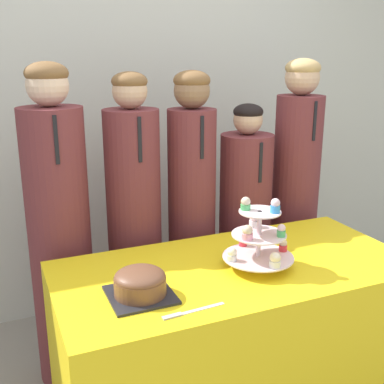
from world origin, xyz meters
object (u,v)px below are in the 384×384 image
student_2 (192,220)px  student_4 (295,202)px  student_3 (244,232)px  student_0 (60,238)px  cupcake_stand (258,238)px  round_cake (140,283)px  student_1 (135,232)px  cake_knife (184,314)px

student_2 → student_4: student_4 is taller
student_2 → student_3: bearing=-0.0°
student_0 → student_3: (1.06, -0.00, -0.12)m
cupcake_stand → student_3: bearing=65.0°
round_cake → cupcake_stand: size_ratio=0.77×
student_2 → student_3: student_2 is taller
cupcake_stand → student_1: 0.77m
cupcake_stand → cake_knife: bearing=-152.3°
round_cake → student_2: (0.52, 0.71, -0.05)m
cake_knife → student_2: (0.42, 0.90, 0.00)m
round_cake → student_3: bearing=39.7°
student_0 → student_2: size_ratio=1.03×
student_0 → student_1: size_ratio=1.03×
round_cake → student_2: 0.88m
round_cake → student_0: size_ratio=0.15×
student_0 → student_1: student_0 is taller
cupcake_stand → student_2: (-0.03, 0.67, -0.13)m
round_cake → cake_knife: round_cake is taller
student_4 → cake_knife: bearing=-140.6°
student_2 → student_3: size_ratio=1.13×
student_2 → student_3: 0.36m
student_0 → student_1: 0.39m
cake_knife → cupcake_stand: cupcake_stand is taller
round_cake → student_3: size_ratio=0.17×
cake_knife → student_4: 1.42m
student_0 → student_2: student_0 is taller
student_3 → student_4: 0.37m
cake_knife → student_2: 0.99m
cake_knife → student_1: (0.09, 0.90, -0.02)m
student_1 → student_4: 1.01m
student_3 → student_4: bearing=0.0°
round_cake → student_1: bearing=75.2°
student_1 → student_4: (1.01, 0.00, 0.04)m
cupcake_stand → student_3: size_ratio=0.23×
cupcake_stand → student_2: student_2 is taller
cake_knife → student_1: student_1 is taller
round_cake → student_0: bearing=105.6°
cake_knife → cupcake_stand: bearing=24.0°
cupcake_stand → student_4: bearing=45.5°
student_3 → student_0: bearing=180.0°
round_cake → student_4: (1.20, 0.71, -0.03)m
round_cake → student_4: size_ratio=0.15×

